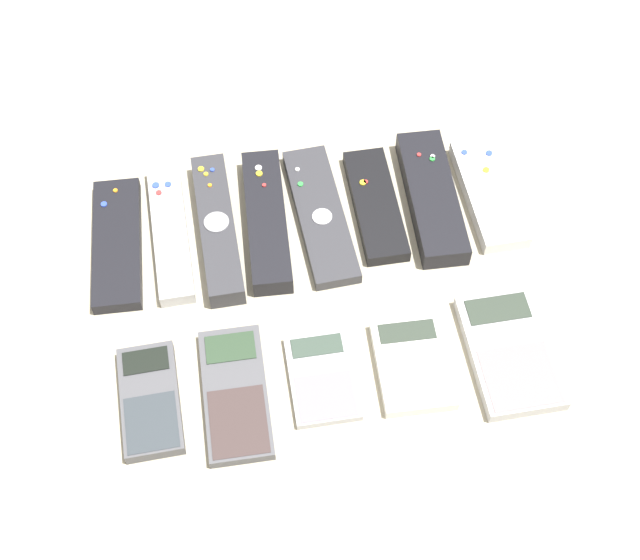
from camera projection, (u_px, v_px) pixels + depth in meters
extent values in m
plane|color=#B2A88E|center=(324.00, 305.00, 1.04)|extent=(3.00, 3.00, 0.00)
cube|color=black|center=(117.00, 244.00, 1.08)|extent=(0.07, 0.19, 0.02)
cylinder|color=blue|center=(104.00, 204.00, 1.10)|extent=(0.01, 0.01, 0.00)
cylinder|color=orange|center=(115.00, 190.00, 1.11)|extent=(0.01, 0.01, 0.00)
cube|color=#B7B7BC|center=(170.00, 233.00, 1.09)|extent=(0.04, 0.20, 0.02)
cylinder|color=blue|center=(156.00, 185.00, 1.11)|extent=(0.01, 0.01, 0.00)
cylinder|color=red|center=(159.00, 193.00, 1.11)|extent=(0.01, 0.01, 0.00)
cylinder|color=blue|center=(168.00, 184.00, 1.11)|extent=(0.01, 0.01, 0.00)
cube|color=#333338|center=(217.00, 228.00, 1.08)|extent=(0.04, 0.21, 0.03)
cylinder|color=#99999E|center=(216.00, 222.00, 1.07)|extent=(0.03, 0.03, 0.00)
cylinder|color=yellow|center=(201.00, 169.00, 1.11)|extent=(0.01, 0.01, 0.00)
cylinder|color=blue|center=(212.00, 170.00, 1.11)|extent=(0.01, 0.01, 0.00)
cylinder|color=yellow|center=(206.00, 174.00, 1.11)|extent=(0.01, 0.01, 0.00)
cylinder|color=orange|center=(210.00, 185.00, 1.10)|extent=(0.01, 0.01, 0.00)
cube|color=black|center=(267.00, 220.00, 1.09)|extent=(0.06, 0.20, 0.03)
cylinder|color=red|center=(264.00, 185.00, 1.10)|extent=(0.01, 0.01, 0.00)
cylinder|color=silver|center=(258.00, 168.00, 1.12)|extent=(0.01, 0.01, 0.00)
cylinder|color=yellow|center=(259.00, 174.00, 1.11)|extent=(0.01, 0.01, 0.00)
cube|color=#333338|center=(320.00, 215.00, 1.10)|extent=(0.06, 0.21, 0.02)
cylinder|color=silver|center=(322.00, 217.00, 1.09)|extent=(0.02, 0.02, 0.00)
cylinder|color=silver|center=(301.00, 169.00, 1.13)|extent=(0.01, 0.01, 0.00)
cylinder|color=green|center=(303.00, 184.00, 1.12)|extent=(0.01, 0.01, 0.00)
cube|color=black|center=(375.00, 205.00, 1.11)|extent=(0.05, 0.17, 0.02)
cylinder|color=red|center=(366.00, 182.00, 1.12)|extent=(0.01, 0.01, 0.00)
cylinder|color=yellow|center=(363.00, 183.00, 1.12)|extent=(0.01, 0.01, 0.00)
cube|color=black|center=(432.00, 197.00, 1.11)|extent=(0.07, 0.20, 0.03)
cylinder|color=silver|center=(433.00, 157.00, 1.13)|extent=(0.01, 0.01, 0.00)
cylinder|color=red|center=(419.00, 155.00, 1.13)|extent=(0.01, 0.01, 0.00)
cylinder|color=green|center=(432.00, 159.00, 1.12)|extent=(0.01, 0.01, 0.00)
cube|color=white|center=(489.00, 194.00, 1.12)|extent=(0.06, 0.17, 0.02)
cylinder|color=blue|center=(464.00, 152.00, 1.14)|extent=(0.01, 0.01, 0.00)
cylinder|color=yellow|center=(486.00, 170.00, 1.13)|extent=(0.01, 0.01, 0.00)
cylinder|color=blue|center=(489.00, 153.00, 1.14)|extent=(0.01, 0.01, 0.00)
cube|color=#4C4C51|center=(150.00, 400.00, 0.97)|extent=(0.06, 0.13, 0.02)
cube|color=black|center=(146.00, 361.00, 0.98)|extent=(0.05, 0.03, 0.00)
cube|color=#31383D|center=(151.00, 422.00, 0.94)|extent=(0.06, 0.07, 0.00)
cube|color=#4C4C51|center=(236.00, 394.00, 0.97)|extent=(0.07, 0.16, 0.01)
cube|color=#2D422D|center=(230.00, 347.00, 0.99)|extent=(0.06, 0.04, 0.00)
cube|color=#3C2E2D|center=(238.00, 422.00, 0.95)|extent=(0.06, 0.08, 0.00)
cube|color=#B2B2B7|center=(322.00, 378.00, 0.98)|extent=(0.07, 0.11, 0.01)
cube|color=#38473D|center=(317.00, 346.00, 1.00)|extent=(0.06, 0.03, 0.00)
cube|color=gray|center=(326.00, 396.00, 0.97)|extent=(0.06, 0.06, 0.00)
cube|color=silver|center=(413.00, 365.00, 0.99)|extent=(0.08, 0.12, 0.02)
cube|color=#333D33|center=(407.00, 331.00, 1.00)|extent=(0.06, 0.03, 0.00)
cube|color=#A98990|center=(418.00, 383.00, 0.97)|extent=(0.07, 0.06, 0.00)
cube|color=#B2B2B7|center=(510.00, 352.00, 1.00)|extent=(0.09, 0.15, 0.02)
cube|color=#333D33|center=(498.00, 309.00, 1.02)|extent=(0.07, 0.03, 0.00)
cube|color=gray|center=(520.00, 376.00, 0.97)|extent=(0.08, 0.08, 0.00)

